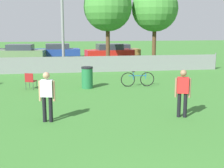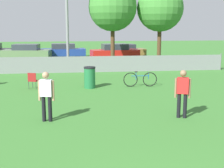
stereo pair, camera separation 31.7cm
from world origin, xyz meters
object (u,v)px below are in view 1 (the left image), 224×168
(parked_car_blue, at_px, (57,51))
(bicycle_sideline, at_px, (138,79))
(player_receiver_white, at_px, (47,93))
(trash_bin, at_px, (87,77))
(tree_near_pole, at_px, (108,7))
(parked_car_olive, at_px, (20,52))
(tree_far_right, at_px, (155,9))
(parked_car_tan, at_px, (117,51))
(player_defender_red, at_px, (183,90))
(folding_chair_sideline, at_px, (30,80))
(parked_car_red, at_px, (109,52))

(parked_car_blue, bearing_deg, bicycle_sideline, -77.63)
(player_receiver_white, xyz_separation_m, trash_bin, (1.74, 5.48, -0.42))
(tree_near_pole, distance_m, parked_car_olive, 10.00)
(tree_far_right, bearing_deg, parked_car_tan, 106.92)
(tree_far_right, relative_size, player_defender_red, 3.77)
(player_defender_red, relative_size, bicycle_sideline, 0.95)
(tree_near_pole, xyz_separation_m, folding_chair_sideline, (-5.18, -8.68, -4.07))
(folding_chair_sideline, xyz_separation_m, parked_car_tan, (7.05, 15.17, 0.17))
(player_receiver_white, relative_size, trash_bin, 1.53)
(bicycle_sideline, relative_size, parked_car_red, 0.39)
(trash_bin, bearing_deg, parked_car_olive, 109.70)
(tree_near_pole, distance_m, tree_far_right, 3.82)
(bicycle_sideline, height_order, parked_car_blue, parked_car_blue)
(parked_car_red, distance_m, parked_car_tan, 2.41)
(folding_chair_sideline, relative_size, parked_car_red, 0.18)
(tree_far_right, xyz_separation_m, trash_bin, (-6.14, -8.92, -3.93))
(tree_far_right, bearing_deg, parked_car_red, 125.75)
(parked_car_blue, bearing_deg, player_defender_red, -81.05)
(tree_near_pole, xyz_separation_m, bicycle_sideline, (0.33, -8.76, -4.16))
(tree_far_right, relative_size, bicycle_sideline, 3.57)
(trash_bin, relative_size, parked_car_blue, 0.25)
(folding_chair_sideline, bearing_deg, bicycle_sideline, -159.82)
(parked_car_olive, bearing_deg, tree_far_right, -17.68)
(tree_far_right, distance_m, parked_car_tan, 7.68)
(bicycle_sideline, distance_m, trash_bin, 2.66)
(tree_far_right, bearing_deg, player_defender_red, -102.62)
(tree_near_pole, height_order, player_defender_red, tree_near_pole)
(folding_chair_sideline, bearing_deg, tree_far_right, -114.56)
(tree_far_right, distance_m, trash_bin, 11.52)
(bicycle_sideline, bearing_deg, player_defender_red, -84.86)
(tree_far_right, height_order, parked_car_olive, tree_far_right)
(trash_bin, height_order, parked_car_blue, parked_car_blue)
(parked_car_blue, bearing_deg, trash_bin, -86.91)
(tree_near_pole, relative_size, trash_bin, 5.84)
(player_receiver_white, relative_size, folding_chair_sideline, 2.01)
(parked_car_tan, bearing_deg, folding_chair_sideline, -122.87)
(parked_car_olive, bearing_deg, parked_car_blue, 32.64)
(bicycle_sideline, bearing_deg, player_receiver_white, -125.69)
(player_defender_red, relative_size, folding_chair_sideline, 2.01)
(bicycle_sideline, relative_size, trash_bin, 1.61)
(parked_car_blue, bearing_deg, parked_car_tan, -8.38)
(player_receiver_white, height_order, parked_car_red, player_receiver_white)
(trash_bin, distance_m, parked_car_tan, 15.86)
(parked_car_olive, bearing_deg, player_receiver_white, -72.60)
(player_receiver_white, distance_m, bicycle_sideline, 7.08)
(player_defender_red, bearing_deg, tree_near_pole, 111.00)
(tree_far_right, height_order, parked_car_tan, tree_far_right)
(tree_far_right, bearing_deg, bicycle_sideline, -111.44)
(tree_far_right, xyz_separation_m, player_receiver_white, (-7.89, -14.40, -3.51))
(tree_far_right, distance_m, player_defender_red, 15.34)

